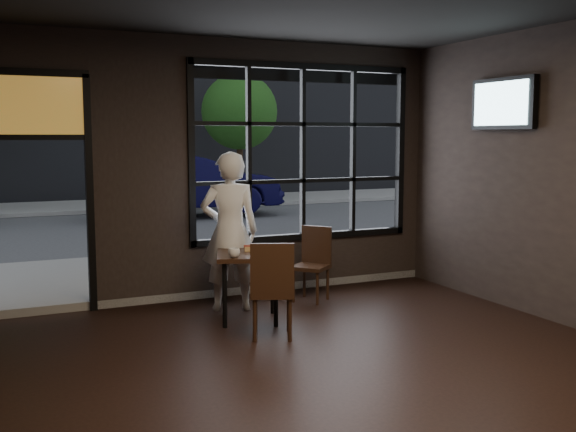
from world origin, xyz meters
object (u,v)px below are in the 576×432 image
cafe_table (250,287)px  chair_near (272,289)px  man (230,231)px  navy_car (191,184)px

cafe_table → chair_near: (-0.01, -0.66, 0.12)m
man → navy_car: man is taller
chair_near → man: bearing=-66.6°
chair_near → navy_car: (2.12, 10.12, 0.33)m
chair_near → cafe_table: bearing=-68.7°
cafe_table → man: size_ratio=0.41×
cafe_table → man: bearing=112.9°
cafe_table → man: 0.77m
chair_near → man: 1.28m
cafe_table → chair_near: bearing=-71.8°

